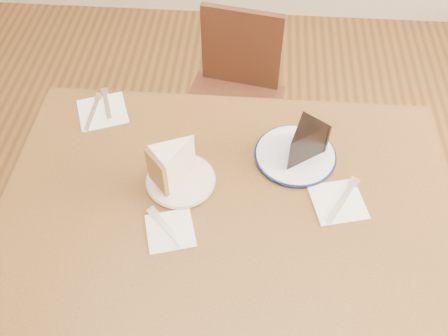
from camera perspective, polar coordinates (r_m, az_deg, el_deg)
ground at (r=1.98m, az=0.29°, el=-16.43°), size 4.00×4.00×0.00m
table at (r=1.40m, az=0.39°, el=-6.01°), size 1.20×0.80×0.75m
chair_far at (r=2.05m, az=1.07°, el=7.81°), size 0.44×0.44×0.77m
plate_cream at (r=1.36m, az=-4.96°, el=-1.42°), size 0.18×0.18×0.01m
plate_navy at (r=1.42m, az=8.13°, el=1.47°), size 0.22×0.22×0.01m
carrot_cake at (r=1.32m, az=-5.39°, el=0.72°), size 0.14×0.14×0.11m
chocolate_cake at (r=1.38m, az=8.81°, el=2.51°), size 0.14×0.15×0.09m
napkin_cream at (r=1.27m, az=-6.16°, el=-7.14°), size 0.15×0.15×0.00m
napkin_navy at (r=1.35m, az=12.89°, el=-3.79°), size 0.16×0.16×0.00m
napkin_spare at (r=1.58m, az=-13.70°, el=6.28°), size 0.18×0.18×0.00m
fork_cream at (r=1.27m, az=-6.68°, el=-6.66°), size 0.11×0.11×0.00m
knife_navy at (r=1.35m, az=13.41°, el=-3.58°), size 0.10×0.16×0.00m
fork_spare at (r=1.60m, az=-13.26°, el=7.17°), size 0.06×0.14×0.00m
knife_spare at (r=1.58m, az=-14.72°, el=6.28°), size 0.02×0.16×0.00m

